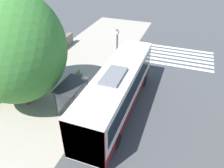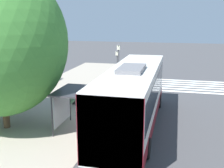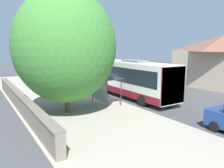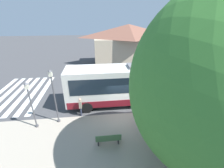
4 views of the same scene
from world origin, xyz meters
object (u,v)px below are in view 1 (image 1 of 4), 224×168
pedestrian (117,69)px  bus_shelter (70,88)px  bench (77,77)px  street_lamp_far (117,43)px  street_lamp_near (117,46)px  bus (117,89)px  shade_tree (14,48)px

pedestrian → bus_shelter: bearing=-107.8°
bench → pedestrian: bearing=30.1°
street_lamp_far → pedestrian: bearing=-71.6°
street_lamp_near → street_lamp_far: street_lamp_near is taller
bench → street_lamp_far: (2.36, 5.28, 1.76)m
street_lamp_near → bus_shelter: bearing=-99.3°
bus → street_lamp_near: (-2.28, 6.44, 0.64)m
street_lamp_near → street_lamp_far: 1.64m
bus_shelter → pedestrian: bearing=72.2°
bench → bus: bearing=-27.9°
bus → bench: (-5.09, 2.70, -1.50)m
street_lamp_far → bus_shelter: bearing=-95.0°
bus → bench: bearing=152.1°
bus → shade_tree: 8.20m
bus → shade_tree: size_ratio=1.29×
bus_shelter → bench: (-1.57, 3.86, -1.53)m
street_lamp_near → pedestrian: bearing=-69.7°
bus → bus_shelter: bus is taller
bus → bus_shelter: bearing=-161.7°
pedestrian → street_lamp_far: bearing=108.4°
bench → street_lamp_near: size_ratio=0.38×
bus → street_lamp_far: size_ratio=3.19×
bus → shade_tree: bearing=-165.9°
bus_shelter → bench: size_ratio=1.75×
pedestrian → shade_tree: size_ratio=0.18×
bus_shelter → street_lamp_near: size_ratio=0.66×
bus_shelter → street_lamp_far: 9.18m
bus → street_lamp_far: 8.44m
bench → bus_shelter: bearing=-67.9°
bus_shelter → bench: bearing=112.1°
bus → bus_shelter: (-3.52, -1.16, 0.03)m
bus_shelter → pedestrian: 6.25m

